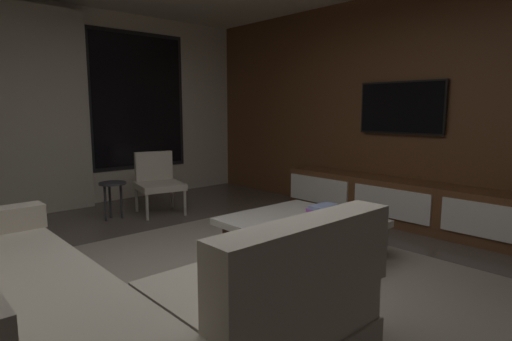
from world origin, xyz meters
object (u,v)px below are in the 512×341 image
(coffee_table, at_px, (301,238))
(mounted_tv, at_px, (401,108))
(accent_chair_near_window, at_px, (158,179))
(book_stack_on_coffee_table, at_px, (323,211))
(side_stool, at_px, (112,189))
(sectional_couch, at_px, (81,308))
(media_console, at_px, (404,204))

(coffee_table, bearing_deg, mounted_tv, 3.58)
(coffee_table, distance_m, accent_chair_near_window, 2.40)
(book_stack_on_coffee_table, bearing_deg, coffee_table, 152.43)
(book_stack_on_coffee_table, bearing_deg, accent_chair_near_window, 96.45)
(coffee_table, relative_size, book_stack_on_coffee_table, 4.18)
(coffee_table, relative_size, accent_chair_near_window, 1.49)
(book_stack_on_coffee_table, relative_size, side_stool, 0.60)
(accent_chair_near_window, bearing_deg, coffee_table, -87.66)
(sectional_couch, height_order, side_stool, sectional_couch)
(side_stool, height_order, media_console, media_console)
(coffee_table, bearing_deg, side_stool, 105.77)
(book_stack_on_coffee_table, xyz_separation_m, side_stool, (-0.87, 2.52, -0.05))
(mounted_tv, bearing_deg, book_stack_on_coffee_table, -172.80)
(book_stack_on_coffee_table, bearing_deg, mounted_tv, 7.20)
(coffee_table, height_order, side_stool, side_stool)
(media_console, xyz_separation_m, mounted_tv, (0.18, 0.20, 1.10))
(sectional_couch, xyz_separation_m, mounted_tv, (3.88, 0.37, 1.06))
(media_console, bearing_deg, coffee_table, 177.24)
(coffee_table, relative_size, media_console, 0.37)
(sectional_couch, relative_size, side_stool, 5.43)
(book_stack_on_coffee_table, bearing_deg, side_stool, 109.00)
(coffee_table, xyz_separation_m, mounted_tv, (1.87, 0.12, 1.16))
(accent_chair_near_window, relative_size, side_stool, 1.70)
(book_stack_on_coffee_table, distance_m, side_stool, 2.67)
(coffee_table, bearing_deg, accent_chair_near_window, 92.34)
(accent_chair_near_window, bearing_deg, mounted_tv, -49.13)
(accent_chair_near_window, height_order, mounted_tv, mounted_tv)
(sectional_couch, xyz_separation_m, accent_chair_near_window, (1.92, 2.64, 0.14))
(book_stack_on_coffee_table, height_order, media_console, media_console)
(sectional_couch, distance_m, accent_chair_near_window, 3.26)
(book_stack_on_coffee_table, distance_m, media_console, 1.51)
(sectional_couch, height_order, coffee_table, sectional_couch)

